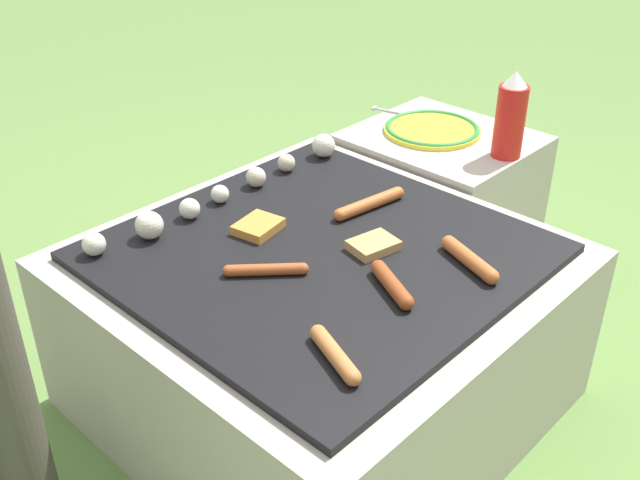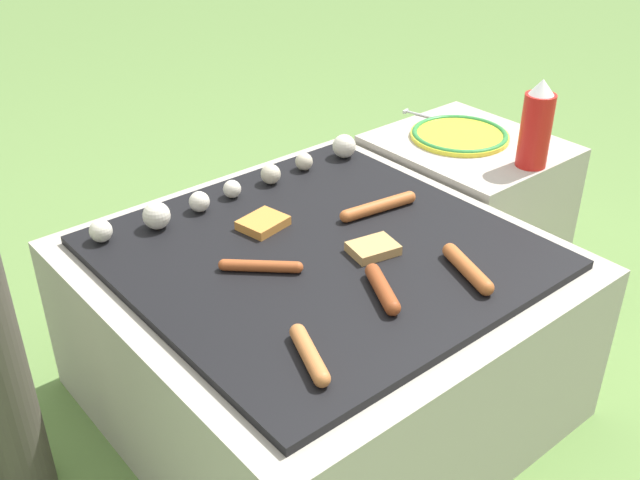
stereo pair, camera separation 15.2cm
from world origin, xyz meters
name	(u,v)px [view 2 (the right image)]	position (x,y,z in m)	size (l,w,h in m)	color
ground_plane	(320,397)	(0.00, 0.00, 0.00)	(14.00, 14.00, 0.00)	#608442
grill	(320,328)	(0.00, 0.00, 0.20)	(0.88, 0.88, 0.41)	#B2AA9E
side_ledge	(463,209)	(0.66, 0.16, 0.20)	(0.42, 0.47, 0.41)	#B2AA9E
sausage_back_center	(378,206)	(0.20, 0.04, 0.42)	(0.20, 0.05, 0.03)	#B7602D
sausage_front_left	(382,289)	(-0.02, -0.20, 0.42)	(0.08, 0.14, 0.03)	#93421E
sausage_front_center	(261,266)	(-0.14, 0.01, 0.42)	(0.13, 0.12, 0.02)	#A34C23
sausage_back_left	(309,354)	(-0.24, -0.26, 0.42)	(0.07, 0.15, 0.03)	#C6753D
sausage_back_right	(467,268)	(0.15, -0.26, 0.42)	(0.08, 0.16, 0.03)	#B7602D
bread_slice_right	(373,248)	(0.07, -0.08, 0.42)	(0.11, 0.09, 0.02)	tan
bread_slice_left	(263,223)	(-0.04, 0.15, 0.42)	(0.11, 0.09, 0.02)	#D18438
mushroom_row	(240,185)	(0.01, 0.30, 0.43)	(0.72, 0.08, 0.06)	silver
plate_colorful	(460,135)	(0.66, 0.20, 0.41)	(0.26, 0.26, 0.02)	yellow
condiment_bottle	(536,126)	(0.66, -0.03, 0.51)	(0.08, 0.08, 0.22)	red
fork_utensil	(434,118)	(0.71, 0.33, 0.41)	(0.07, 0.21, 0.01)	silver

